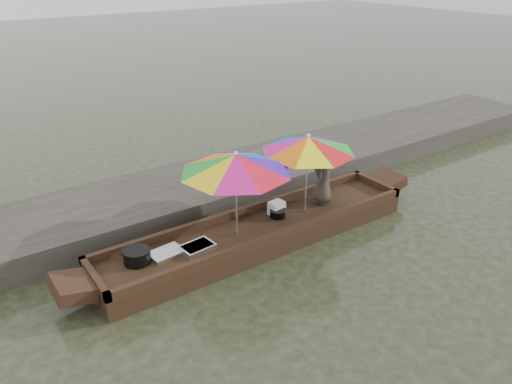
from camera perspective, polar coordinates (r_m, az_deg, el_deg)
water at (r=9.21m, az=0.36°, el=-5.85°), size 80.00×80.00×0.00m
dock at (r=10.75m, az=-6.38°, el=0.34°), size 22.00×2.20×0.50m
boat_hull at (r=9.12m, az=0.36°, el=-4.91°), size 6.10×1.20×0.35m
cooking_pot at (r=8.20m, az=-13.44°, el=-7.14°), size 0.43×0.43×0.23m
tray_crayfish at (r=8.38m, az=-6.72°, el=-6.33°), size 0.59×0.44×0.09m
tray_scallop at (r=8.34m, az=-10.22°, el=-6.88°), size 0.59×0.44×0.06m
charcoal_grill at (r=9.33m, az=2.51°, el=-2.46°), size 0.29×0.29×0.14m
supply_bag at (r=9.39m, az=2.36°, el=-1.85°), size 0.30×0.25×0.26m
vendor at (r=9.77m, az=7.72°, el=1.96°), size 0.68×0.60×1.16m
umbrella_bow at (r=8.44m, az=-2.27°, el=-0.26°), size 2.19×2.19×1.55m
umbrella_stern at (r=9.28m, az=5.81°, el=2.10°), size 1.98×1.98×1.55m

